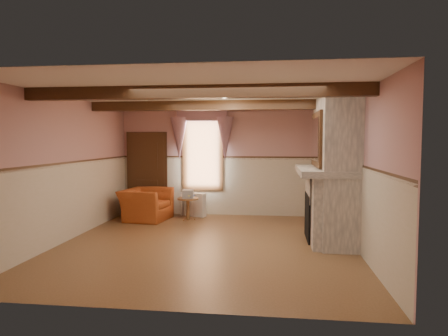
# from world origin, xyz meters

# --- Properties ---
(floor) EXTENTS (5.50, 6.00, 0.01)m
(floor) POSITION_xyz_m (0.00, 0.00, 0.00)
(floor) COLOR brown
(floor) RESTS_ON ground
(ceiling) EXTENTS (5.50, 6.00, 0.01)m
(ceiling) POSITION_xyz_m (0.00, 0.00, 2.80)
(ceiling) COLOR silver
(ceiling) RESTS_ON wall_back
(wall_back) EXTENTS (5.50, 0.02, 2.80)m
(wall_back) POSITION_xyz_m (0.00, 3.00, 1.40)
(wall_back) COLOR tan
(wall_back) RESTS_ON floor
(wall_front) EXTENTS (5.50, 0.02, 2.80)m
(wall_front) POSITION_xyz_m (0.00, -3.00, 1.40)
(wall_front) COLOR tan
(wall_front) RESTS_ON floor
(wall_left) EXTENTS (0.02, 6.00, 2.80)m
(wall_left) POSITION_xyz_m (-2.75, 0.00, 1.40)
(wall_left) COLOR tan
(wall_left) RESTS_ON floor
(wall_right) EXTENTS (0.02, 6.00, 2.80)m
(wall_right) POSITION_xyz_m (2.75, 0.00, 1.40)
(wall_right) COLOR tan
(wall_right) RESTS_ON floor
(wainscot) EXTENTS (5.50, 6.00, 1.50)m
(wainscot) POSITION_xyz_m (0.00, 0.00, 0.75)
(wainscot) COLOR beige
(wainscot) RESTS_ON floor
(chair_rail) EXTENTS (5.50, 6.00, 0.08)m
(chair_rail) POSITION_xyz_m (0.00, 0.00, 1.50)
(chair_rail) COLOR black
(chair_rail) RESTS_ON wainscot
(firebox) EXTENTS (0.20, 0.95, 0.90)m
(firebox) POSITION_xyz_m (2.00, 0.60, 0.45)
(firebox) COLOR black
(firebox) RESTS_ON floor
(armchair) EXTENTS (1.17, 1.29, 0.76)m
(armchair) POSITION_xyz_m (-1.86, 2.09, 0.38)
(armchair) COLOR #994219
(armchair) RESTS_ON floor
(side_table) EXTENTS (0.66, 0.66, 0.55)m
(side_table) POSITION_xyz_m (-0.82, 2.16, 0.28)
(side_table) COLOR brown
(side_table) RESTS_ON floor
(book_stack) EXTENTS (0.30, 0.35, 0.20)m
(book_stack) POSITION_xyz_m (-0.82, 2.16, 0.65)
(book_stack) COLOR #B7AD8C
(book_stack) RESTS_ON side_table
(radiator) EXTENTS (0.71, 0.44, 0.60)m
(radiator) POSITION_xyz_m (-0.81, 2.70, 0.30)
(radiator) COLOR silver
(radiator) RESTS_ON floor
(bowl) EXTENTS (0.32, 0.32, 0.08)m
(bowl) POSITION_xyz_m (2.24, 0.60, 1.46)
(bowl) COLOR brown
(bowl) RESTS_ON mantel
(mantel_clock) EXTENTS (0.14, 0.24, 0.20)m
(mantel_clock) POSITION_xyz_m (2.24, 1.14, 1.52)
(mantel_clock) COLOR #311D0D
(mantel_clock) RESTS_ON mantel
(oil_lamp) EXTENTS (0.11, 0.11, 0.28)m
(oil_lamp) POSITION_xyz_m (2.24, 1.23, 1.56)
(oil_lamp) COLOR #BB8E34
(oil_lamp) RESTS_ON mantel
(candle_red) EXTENTS (0.06, 0.06, 0.16)m
(candle_red) POSITION_xyz_m (2.24, 0.17, 1.50)
(candle_red) COLOR #A01413
(candle_red) RESTS_ON mantel
(jar_yellow) EXTENTS (0.06, 0.06, 0.12)m
(jar_yellow) POSITION_xyz_m (2.24, 0.02, 1.48)
(jar_yellow) COLOR gold
(jar_yellow) RESTS_ON mantel
(fireplace) EXTENTS (0.85, 2.00, 2.80)m
(fireplace) POSITION_xyz_m (2.42, 0.60, 1.40)
(fireplace) COLOR gray
(fireplace) RESTS_ON floor
(mantel) EXTENTS (1.05, 2.05, 0.12)m
(mantel) POSITION_xyz_m (2.24, 0.60, 1.36)
(mantel) COLOR gray
(mantel) RESTS_ON fireplace
(overmantel_mirror) EXTENTS (0.06, 1.44, 1.04)m
(overmantel_mirror) POSITION_xyz_m (2.06, 0.60, 1.97)
(overmantel_mirror) COLOR silver
(overmantel_mirror) RESTS_ON fireplace
(door) EXTENTS (1.10, 0.10, 2.10)m
(door) POSITION_xyz_m (-2.10, 2.94, 1.05)
(door) COLOR black
(door) RESTS_ON floor
(window) EXTENTS (1.06, 0.08, 2.02)m
(window) POSITION_xyz_m (-0.60, 2.97, 1.65)
(window) COLOR white
(window) RESTS_ON wall_back
(window_drapes) EXTENTS (1.30, 0.14, 1.40)m
(window_drapes) POSITION_xyz_m (-0.60, 2.88, 2.25)
(window_drapes) COLOR gray
(window_drapes) RESTS_ON wall_back
(ceiling_beam_front) EXTENTS (5.50, 0.18, 0.20)m
(ceiling_beam_front) POSITION_xyz_m (0.00, -1.20, 2.70)
(ceiling_beam_front) COLOR black
(ceiling_beam_front) RESTS_ON ceiling
(ceiling_beam_back) EXTENTS (5.50, 0.18, 0.20)m
(ceiling_beam_back) POSITION_xyz_m (0.00, 1.20, 2.70)
(ceiling_beam_back) COLOR black
(ceiling_beam_back) RESTS_ON ceiling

